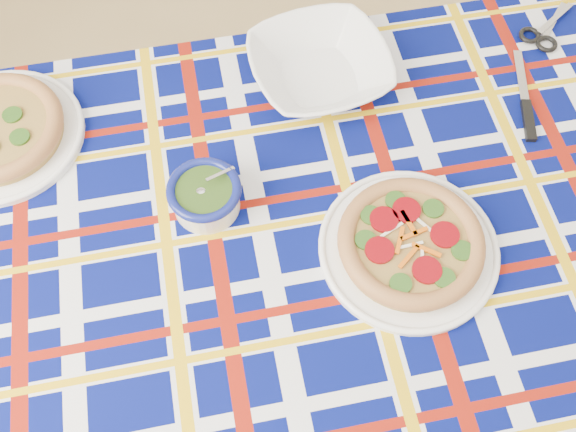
{
  "coord_description": "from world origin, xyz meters",
  "views": [
    {
      "loc": [
        -0.6,
        -0.3,
        1.65
      ],
      "look_at": [
        -0.57,
        0.2,
        0.73
      ],
      "focal_mm": 40.0,
      "sensor_mm": 36.0,
      "label": 1
    }
  ],
  "objects_px": {
    "dining_table": "(312,265)",
    "main_focaccia_plate": "(411,243)",
    "pesto_bowl": "(205,195)",
    "serving_bowl": "(320,68)"
  },
  "relations": [
    {
      "from": "dining_table",
      "to": "main_focaccia_plate",
      "type": "bearing_deg",
      "value": -14.06
    },
    {
      "from": "pesto_bowl",
      "to": "dining_table",
      "type": "bearing_deg",
      "value": -26.61
    },
    {
      "from": "pesto_bowl",
      "to": "serving_bowl",
      "type": "height_order",
      "value": "pesto_bowl"
    },
    {
      "from": "pesto_bowl",
      "to": "main_focaccia_plate",
      "type": "bearing_deg",
      "value": -17.77
    },
    {
      "from": "dining_table",
      "to": "pesto_bowl",
      "type": "bearing_deg",
      "value": 145.88
    },
    {
      "from": "serving_bowl",
      "to": "dining_table",
      "type": "bearing_deg",
      "value": -96.23
    },
    {
      "from": "dining_table",
      "to": "serving_bowl",
      "type": "height_order",
      "value": "serving_bowl"
    },
    {
      "from": "main_focaccia_plate",
      "to": "pesto_bowl",
      "type": "xyz_separation_m",
      "value": [
        -0.32,
        0.1,
        0.01
      ]
    },
    {
      "from": "pesto_bowl",
      "to": "serving_bowl",
      "type": "xyz_separation_m",
      "value": [
        0.21,
        0.26,
        -0.01
      ]
    },
    {
      "from": "dining_table",
      "to": "main_focaccia_plate",
      "type": "height_order",
      "value": "main_focaccia_plate"
    }
  ]
}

